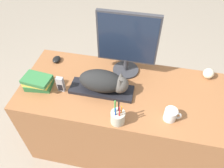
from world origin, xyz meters
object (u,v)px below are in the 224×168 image
Objects in this scene: computer_mouse at (57,59)px; phone at (61,84)px; keyboard at (102,90)px; monitor at (127,42)px; book_stack at (38,82)px; pen_cup at (118,117)px; cat at (105,82)px; baseball at (209,73)px; coffee_mug at (171,115)px.

phone is at bearing -62.19° from computer_mouse.
monitor reaches higher than keyboard.
keyboard is 2.20× the size of book_stack.
pen_cup is at bearing -86.71° from monitor.
phone is at bearing 1.09° from book_stack.
phone reaches higher than keyboard.
cat reaches higher than computer_mouse.
phone is at bearing -161.21° from baseball.
monitor reaches higher than book_stack.
keyboard is 0.46m from book_stack.
cat is 2.81× the size of phone.
baseball is at bearing 2.78° from computer_mouse.
cat is at bearing 120.34° from pen_cup.
cat is 1.67× the size of book_stack.
cat is at bearing -27.62° from computer_mouse.
pen_cup is at bearing -22.17° from phone.
pen_cup is (0.60, -0.48, 0.03)m from computer_mouse.
monitor reaches higher than baseball.
book_stack reaches higher than coffee_mug.
cat reaches higher than baseball.
keyboard is 3.69× the size of phone.
book_stack is (-0.48, -0.06, -0.05)m from cat.
phone is (0.16, -0.29, 0.04)m from computer_mouse.
computer_mouse is at bearing 86.71° from book_stack.
monitor is 0.53m from pen_cup.
cat is at bearing -114.26° from monitor.
book_stack is (-0.94, 0.09, 0.01)m from coffee_mug.
coffee_mug is (0.92, -0.39, 0.02)m from computer_mouse.
cat is 3.14× the size of coffee_mug.
monitor is at bearing -174.75° from baseball.
computer_mouse is 1.06× the size of baseball.
pen_cup is 1.58× the size of phone.
keyboard is 1.31× the size of cat.
coffee_mug is at bearing -17.29° from cat.
phone is (-0.28, -0.05, 0.05)m from keyboard.
cat reaches higher than keyboard.
cat is 0.49m from book_stack.
phone is (-1.04, -0.35, 0.02)m from baseball.
computer_mouse reaches higher than keyboard.
keyboard is 0.29m from pen_cup.
cat is 4.17× the size of computer_mouse.
cat is 4.41× the size of baseball.
monitor is 5.96× the size of computer_mouse.
pen_cup is at bearing -38.45° from computer_mouse.
computer_mouse is at bearing 152.38° from cat.
monitor is at bearing 132.29° from coffee_mug.
cat is 0.28m from pen_cup.
monitor reaches higher than computer_mouse.
monitor is at bearing 35.39° from phone.
baseball is at bearing 58.74° from coffee_mug.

